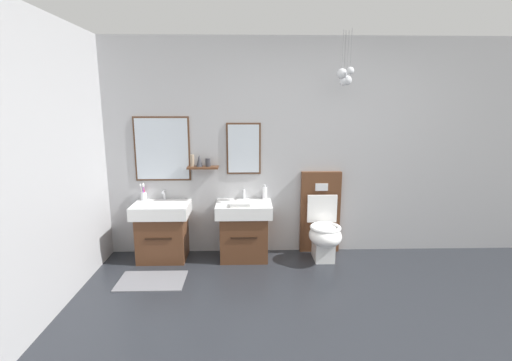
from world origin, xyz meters
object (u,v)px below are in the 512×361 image
at_px(soap_dispenser, 265,193).
at_px(vanity_sink_right, 244,229).
at_px(toilet, 323,226).
at_px(toothbrush_cup, 144,195).
at_px(vanity_sink_left, 163,229).
at_px(folded_hand_towel, 240,204).

bearing_deg(soap_dispenser, vanity_sink_right, -145.62).
bearing_deg(toilet, toothbrush_cup, 175.66).
height_order(vanity_sink_left, vanity_sink_right, same).
xyz_separation_m(vanity_sink_right, folded_hand_towel, (-0.04, -0.14, 0.34)).
relative_size(vanity_sink_right, toilet, 0.67).
bearing_deg(vanity_sink_right, vanity_sink_left, 180.00).
xyz_separation_m(toothbrush_cup, soap_dispenser, (1.44, 0.01, 0.01)).
bearing_deg(toothbrush_cup, vanity_sink_left, -33.77).
relative_size(vanity_sink_left, toilet, 0.67).
relative_size(toothbrush_cup, folded_hand_towel, 0.93).
distance_m(vanity_sink_left, toilet, 1.88).
bearing_deg(vanity_sink_right, soap_dispenser, 34.38).
bearing_deg(folded_hand_towel, vanity_sink_right, 74.02).
distance_m(vanity_sink_left, folded_hand_towel, 0.98).
bearing_deg(soap_dispenser, vanity_sink_left, -171.89).
bearing_deg(toilet, vanity_sink_right, -180.00).
xyz_separation_m(vanity_sink_left, toothbrush_cup, (-0.24, 0.16, 0.37)).
height_order(toilet, toothbrush_cup, toilet).
bearing_deg(vanity_sink_right, toilet, 0.00).
relative_size(toilet, toothbrush_cup, 4.90).
bearing_deg(toilet, folded_hand_towel, -171.77).
xyz_separation_m(toothbrush_cup, folded_hand_towel, (1.15, -0.30, -0.04)).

